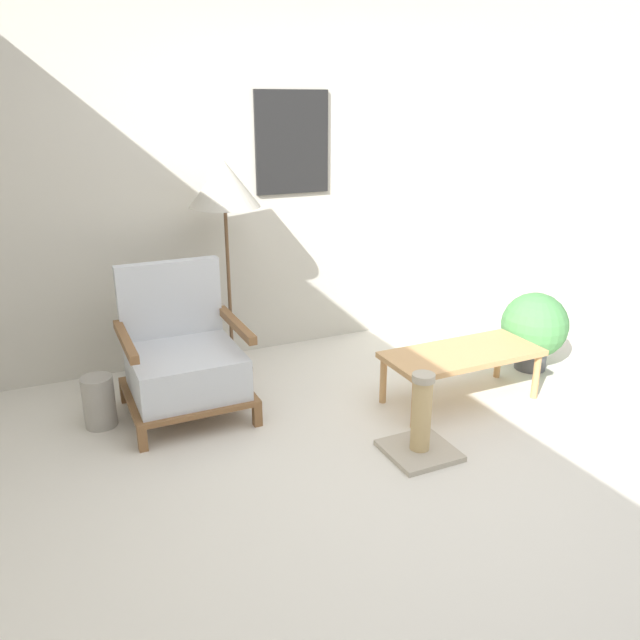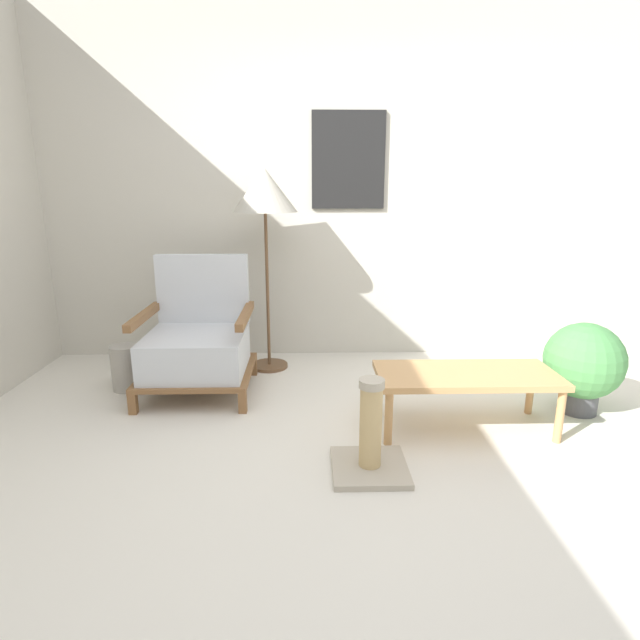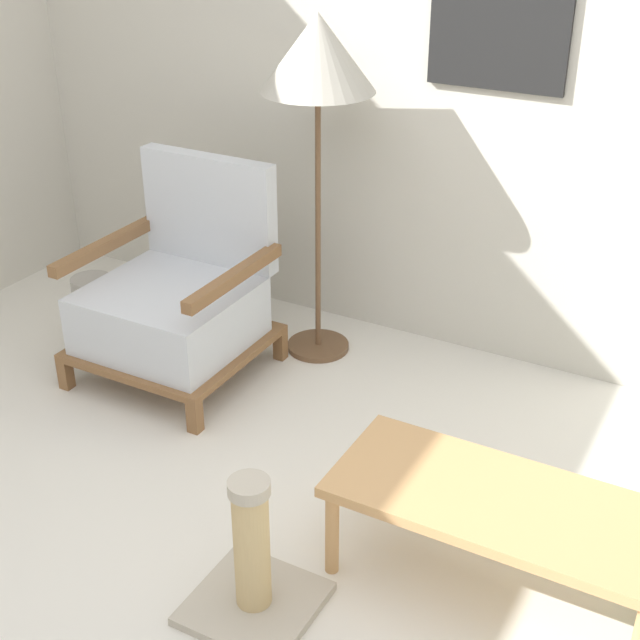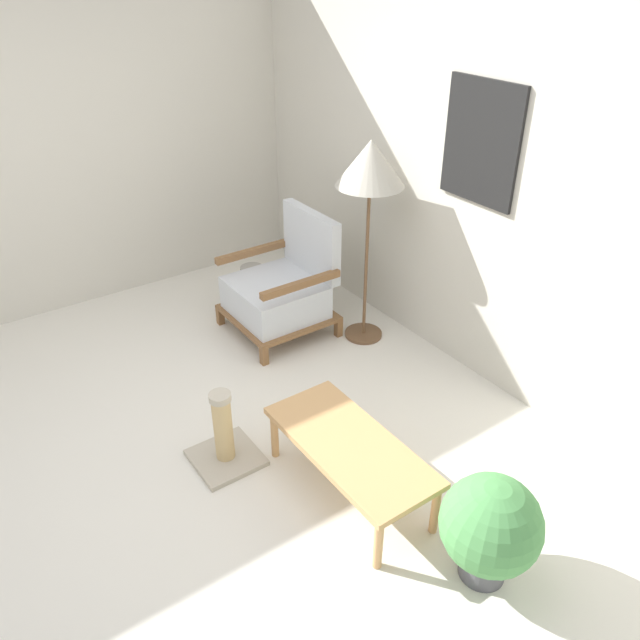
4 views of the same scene
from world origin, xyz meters
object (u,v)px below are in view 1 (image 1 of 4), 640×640
Objects in this scene: armchair at (184,360)px; floor_lamp at (224,190)px; potted_plant at (534,327)px; coffee_table at (462,357)px; vase at (99,402)px; scratching_post at (421,428)px.

floor_lamp reaches higher than armchair.
armchair reaches higher than potted_plant.
coffee_table is 3.22× the size of vase.
armchair is 1.48m from scratching_post.
floor_lamp is 2.63× the size of potted_plant.
potted_plant is at bearing -23.36° from floor_lamp.
potted_plant is at bearing -8.47° from vase.
vase is (-0.51, 0.03, -0.19)m from armchair.
vase is at bearing -156.37° from floor_lamp.
scratching_post reaches higher than vase.
floor_lamp is 2.35m from potted_plant.
coffee_table is at bearing -165.82° from potted_plant.
armchair is at bearing 135.02° from scratching_post.
floor_lamp is at bearing 156.64° from potted_plant.
vase is 0.66× the size of scratching_post.
potted_plant is 1.19× the size of scratching_post.
armchair is 1.89× the size of scratching_post.
armchair is 1.13m from floor_lamp.
coffee_table is 2.24m from vase.
potted_plant is (1.97, -0.85, -0.97)m from floor_lamp.
scratching_post is at bearing -68.00° from floor_lamp.
armchair reaches higher than scratching_post.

